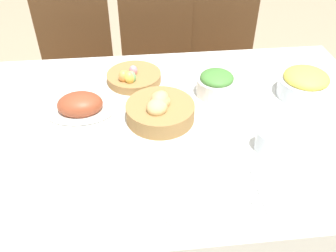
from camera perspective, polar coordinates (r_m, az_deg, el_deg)
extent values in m
plane|color=tan|center=(1.84, 0.11, -18.56)|extent=(12.00, 12.00, 0.00)
cube|color=silver|center=(1.53, 0.13, -10.72)|extent=(1.60, 1.02, 0.78)
cylinder|color=brown|center=(2.06, -6.27, -1.72)|extent=(0.03, 0.03, 0.44)
cylinder|color=brown|center=(2.08, 4.45, -1.06)|extent=(0.03, 0.03, 0.44)
cylinder|color=brown|center=(2.37, -6.36, 4.39)|extent=(0.03, 0.03, 0.44)
cylinder|color=brown|center=(2.39, 3.00, 4.91)|extent=(0.03, 0.03, 0.44)
cube|color=brown|center=(2.08, -1.39, 6.91)|extent=(0.43, 0.43, 0.02)
cube|color=brown|center=(2.14, -1.92, 15.47)|extent=(0.42, 0.02, 0.48)
cylinder|color=brown|center=(2.09, 4.06, -0.91)|extent=(0.03, 0.03, 0.44)
cylinder|color=brown|center=(2.17, 14.27, -0.44)|extent=(0.03, 0.03, 0.44)
cylinder|color=brown|center=(2.39, 2.91, 5.04)|extent=(0.03, 0.03, 0.44)
cylinder|color=brown|center=(2.47, 11.95, 5.28)|extent=(0.03, 0.03, 0.44)
cube|color=brown|center=(2.14, 8.89, 7.41)|extent=(0.44, 0.44, 0.02)
cube|color=brown|center=(2.20, 8.53, 15.75)|extent=(0.42, 0.03, 0.48)
cylinder|color=brown|center=(2.13, -19.23, -2.50)|extent=(0.03, 0.03, 0.44)
cylinder|color=brown|center=(2.06, -8.77, -2.01)|extent=(0.03, 0.03, 0.44)
cylinder|color=brown|center=(2.43, -17.62, 3.55)|extent=(0.03, 0.03, 0.44)
cylinder|color=brown|center=(2.36, -8.44, 4.15)|extent=(0.03, 0.03, 0.44)
cube|color=brown|center=(2.10, -14.48, 5.95)|extent=(0.43, 0.43, 0.02)
cube|color=brown|center=(2.16, -14.95, 14.44)|extent=(0.42, 0.03, 0.48)
cylinder|color=#9E7542|center=(1.25, -1.25, 2.30)|extent=(0.24, 0.24, 0.06)
ellipsoid|color=tan|center=(1.22, -1.19, 3.93)|extent=(0.07, 0.08, 0.05)
ellipsoid|color=tan|center=(1.23, -1.38, 4.03)|extent=(0.08, 0.09, 0.04)
ellipsoid|color=tan|center=(1.20, -1.78, 2.98)|extent=(0.10, 0.10, 0.06)
ellipsoid|color=tan|center=(1.24, -1.21, 3.92)|extent=(0.09, 0.08, 0.05)
ellipsoid|color=tan|center=(1.22, -1.41, 4.12)|extent=(0.07, 0.08, 0.06)
ellipsoid|color=tan|center=(1.22, -1.29, 4.23)|extent=(0.09, 0.10, 0.06)
cylinder|color=#9E7542|center=(1.48, -5.47, 7.80)|extent=(0.22, 0.22, 0.03)
ellipsoid|color=#F4D151|center=(1.41, -6.17, 7.72)|extent=(0.04, 0.04, 0.05)
ellipsoid|color=#F29E4C|center=(1.43, -6.90, 8.02)|extent=(0.03, 0.03, 0.04)
ellipsoid|color=pink|center=(1.46, -5.58, 8.87)|extent=(0.03, 0.03, 0.04)
ellipsoid|color=#F29E4C|center=(1.42, -7.16, 7.91)|extent=(0.04, 0.04, 0.05)
ellipsoid|color=#7FCC7A|center=(1.41, -5.94, 7.81)|extent=(0.04, 0.04, 0.05)
ellipsoid|color=silver|center=(1.34, -13.75, 2.43)|extent=(0.25, 0.18, 0.01)
ellipsoid|color=brown|center=(1.32, -13.93, 3.40)|extent=(0.16, 0.12, 0.08)
cylinder|color=silver|center=(1.47, 20.94, 5.77)|extent=(0.20, 0.20, 0.07)
ellipsoid|color=#F4DB4C|center=(1.45, 21.34, 7.27)|extent=(0.17, 0.17, 0.06)
cylinder|color=silver|center=(1.39, 7.71, 6.25)|extent=(0.15, 0.15, 0.07)
ellipsoid|color=#478438|center=(1.37, 7.86, 7.71)|extent=(0.13, 0.13, 0.05)
cylinder|color=silver|center=(1.01, 4.89, -11.32)|extent=(0.24, 0.24, 0.01)
cube|color=#B7B7BC|center=(1.00, -3.61, -12.12)|extent=(0.01, 0.19, 0.00)
cube|color=#B7B7BC|center=(1.04, 12.97, -10.50)|extent=(0.01, 0.19, 0.00)
cube|color=#B7B7BC|center=(1.05, 14.55, -10.29)|extent=(0.01, 0.19, 0.00)
cylinder|color=silver|center=(1.17, 15.76, -2.25)|extent=(0.08, 0.08, 0.07)
cube|color=silver|center=(1.11, -9.63, -5.16)|extent=(0.14, 0.09, 0.03)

